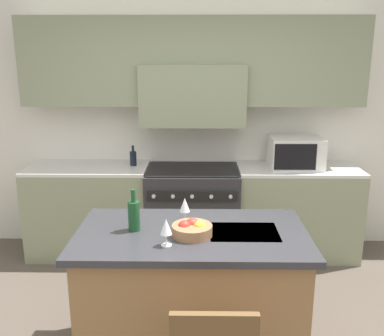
{
  "coord_description": "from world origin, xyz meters",
  "views": [
    {
      "loc": [
        0.06,
        -2.24,
        2.03
      ],
      "look_at": [
        0.01,
        0.98,
        1.18
      ],
      "focal_mm": 40.0,
      "sensor_mm": 36.0,
      "label": 1
    }
  ],
  "objects_px": {
    "fruit_bowl": "(192,229)",
    "wine_bottle": "(134,215)",
    "range_stove": "(193,212)",
    "microwave": "(296,152)",
    "wine_glass_far": "(185,206)",
    "oil_bottle_on_counter": "(133,158)",
    "wine_glass_near": "(166,228)"
  },
  "relations": [
    {
      "from": "range_stove",
      "to": "microwave",
      "type": "relative_size",
      "value": 1.81
    },
    {
      "from": "wine_glass_near",
      "to": "fruit_bowl",
      "type": "relative_size",
      "value": 0.67
    },
    {
      "from": "wine_bottle",
      "to": "range_stove",
      "type": "bearing_deg",
      "value": 77.4
    },
    {
      "from": "range_stove",
      "to": "wine_bottle",
      "type": "xyz_separation_m",
      "value": [
        -0.36,
        -1.6,
        0.58
      ]
    },
    {
      "from": "fruit_bowl",
      "to": "wine_bottle",
      "type": "bearing_deg",
      "value": 168.65
    },
    {
      "from": "wine_bottle",
      "to": "oil_bottle_on_counter",
      "type": "relative_size",
      "value": 1.33
    },
    {
      "from": "microwave",
      "to": "wine_glass_far",
      "type": "distance_m",
      "value": 1.81
    },
    {
      "from": "wine_glass_far",
      "to": "oil_bottle_on_counter",
      "type": "relative_size",
      "value": 0.82
    },
    {
      "from": "wine_bottle",
      "to": "wine_glass_far",
      "type": "height_order",
      "value": "wine_bottle"
    },
    {
      "from": "wine_bottle",
      "to": "wine_glass_near",
      "type": "bearing_deg",
      "value": -45.86
    },
    {
      "from": "microwave",
      "to": "wine_glass_near",
      "type": "bearing_deg",
      "value": -122.24
    },
    {
      "from": "fruit_bowl",
      "to": "wine_glass_near",
      "type": "bearing_deg",
      "value": -133.96
    },
    {
      "from": "wine_glass_far",
      "to": "wine_glass_near",
      "type": "bearing_deg",
      "value": -104.43
    },
    {
      "from": "wine_bottle",
      "to": "wine_glass_near",
      "type": "height_order",
      "value": "wine_bottle"
    },
    {
      "from": "microwave",
      "to": "fruit_bowl",
      "type": "height_order",
      "value": "microwave"
    },
    {
      "from": "microwave",
      "to": "fruit_bowl",
      "type": "relative_size",
      "value": 2.0
    },
    {
      "from": "wine_glass_near",
      "to": "oil_bottle_on_counter",
      "type": "height_order",
      "value": "oil_bottle_on_counter"
    },
    {
      "from": "range_stove",
      "to": "microwave",
      "type": "distance_m",
      "value": 1.21
    },
    {
      "from": "wine_bottle",
      "to": "fruit_bowl",
      "type": "relative_size",
      "value": 1.08
    },
    {
      "from": "wine_bottle",
      "to": "wine_glass_near",
      "type": "relative_size",
      "value": 1.62
    },
    {
      "from": "range_stove",
      "to": "wine_bottle",
      "type": "height_order",
      "value": "wine_bottle"
    },
    {
      "from": "microwave",
      "to": "fruit_bowl",
      "type": "xyz_separation_m",
      "value": [
        -1.01,
        -1.69,
        -0.12
      ]
    },
    {
      "from": "fruit_bowl",
      "to": "oil_bottle_on_counter",
      "type": "bearing_deg",
      "value": 109.84
    },
    {
      "from": "wine_glass_far",
      "to": "oil_bottle_on_counter",
      "type": "distance_m",
      "value": 1.62
    },
    {
      "from": "microwave",
      "to": "fruit_bowl",
      "type": "distance_m",
      "value": 1.97
    },
    {
      "from": "range_stove",
      "to": "oil_bottle_on_counter",
      "type": "distance_m",
      "value": 0.83
    },
    {
      "from": "range_stove",
      "to": "fruit_bowl",
      "type": "xyz_separation_m",
      "value": [
        0.02,
        -1.67,
        0.51
      ]
    },
    {
      "from": "wine_glass_near",
      "to": "oil_bottle_on_counter",
      "type": "distance_m",
      "value": 1.96
    },
    {
      "from": "wine_glass_far",
      "to": "microwave",
      "type": "bearing_deg",
      "value": 53.94
    },
    {
      "from": "wine_bottle",
      "to": "fruit_bowl",
      "type": "bearing_deg",
      "value": -11.35
    },
    {
      "from": "wine_bottle",
      "to": "wine_glass_far",
      "type": "xyz_separation_m",
      "value": [
        0.32,
        0.15,
        0.01
      ]
    },
    {
      "from": "range_stove",
      "to": "fruit_bowl",
      "type": "distance_m",
      "value": 1.75
    }
  ]
}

